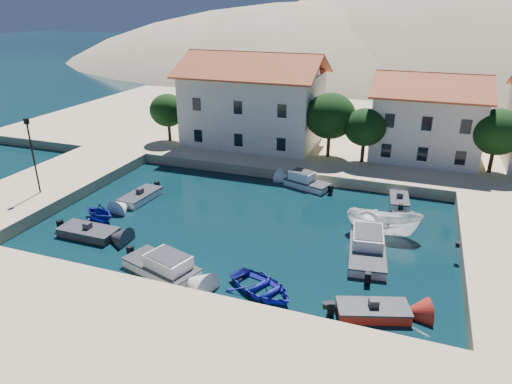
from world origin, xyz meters
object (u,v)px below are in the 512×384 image
at_px(building_left, 253,98).
at_px(lamppost, 32,149).
at_px(building_mid, 427,115).
at_px(boat_east, 382,234).
at_px(cabin_cruiser_south, 161,265).
at_px(rowboat_south, 261,291).
at_px(cabin_cruiser_east, 367,250).

xyz_separation_m(building_left, lamppost, (-11.50, -20.00, -1.18)).
relative_size(building_left, building_mid, 1.40).
bearing_deg(boat_east, cabin_cruiser_south, 124.69).
distance_m(building_left, cabin_cruiser_south, 26.56).
xyz_separation_m(building_mid, boat_east, (-2.14, -16.93, -5.22)).
bearing_deg(rowboat_south, cabin_cruiser_east, -14.91).
distance_m(cabin_cruiser_east, boat_east, 3.57).
bearing_deg(cabin_cruiser_east, lamppost, 83.49).
distance_m(building_mid, lamppost, 36.21).
bearing_deg(building_left, cabin_cruiser_south, -82.55).
xyz_separation_m(building_mid, cabin_cruiser_south, (-14.63, -26.77, -4.75)).
bearing_deg(cabin_cruiser_east, building_left, 30.27).
bearing_deg(building_mid, cabin_cruiser_south, -118.65).
distance_m(lamppost, cabin_cruiser_east, 27.03).
distance_m(cabin_cruiser_south, boat_east, 15.91).
xyz_separation_m(building_left, rowboat_south, (9.94, -25.60, -5.94)).
height_order(building_mid, lamppost, building_mid).
xyz_separation_m(cabin_cruiser_south, rowboat_south, (6.57, 0.18, -0.48)).
bearing_deg(cabin_cruiser_south, cabin_cruiser_east, 45.23).
xyz_separation_m(lamppost, rowboat_south, (21.44, -5.60, -4.75)).
xyz_separation_m(rowboat_south, cabin_cruiser_east, (5.25, 6.19, 0.48)).
height_order(building_left, building_mid, building_left).
distance_m(cabin_cruiser_south, cabin_cruiser_east, 13.42).
distance_m(building_left, rowboat_south, 28.09).
xyz_separation_m(building_left, cabin_cruiser_east, (15.19, -19.41, -5.46)).
bearing_deg(boat_east, lamppost, 94.90).
xyz_separation_m(rowboat_south, boat_east, (5.92, 9.67, 0.00)).
distance_m(rowboat_south, boat_east, 11.33).
height_order(rowboat_south, boat_east, boat_east).
xyz_separation_m(building_mid, rowboat_south, (-8.06, -26.60, -5.22)).
relative_size(lamppost, boat_east, 1.18).
bearing_deg(building_left, lamppost, -119.90).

